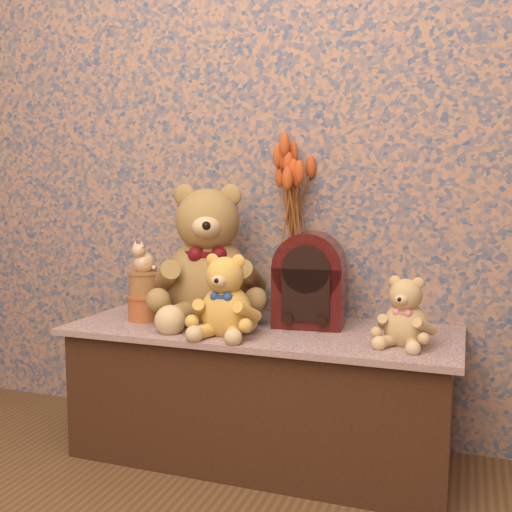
% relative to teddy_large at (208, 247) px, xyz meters
% --- Properties ---
extents(display_shelf, '(1.26, 0.51, 0.44)m').
position_rel_teddy_large_xyz_m(display_shelf, '(0.22, -0.06, -0.47)').
color(display_shelf, navy).
rests_on(display_shelf, ground).
extents(teddy_large, '(0.55, 0.59, 0.50)m').
position_rel_teddy_large_xyz_m(teddy_large, '(0.00, 0.00, 0.00)').
color(teddy_large, olive).
rests_on(teddy_large, display_shelf).
extents(teddy_medium, '(0.22, 0.26, 0.27)m').
position_rel_teddy_large_xyz_m(teddy_medium, '(0.15, -0.19, -0.12)').
color(teddy_medium, gold).
rests_on(teddy_medium, display_shelf).
extents(teddy_small, '(0.21, 0.23, 0.22)m').
position_rel_teddy_large_xyz_m(teddy_small, '(0.68, -0.13, -0.14)').
color(teddy_small, tan).
rests_on(teddy_small, display_shelf).
extents(cathedral_radio, '(0.24, 0.18, 0.31)m').
position_rel_teddy_large_xyz_m(cathedral_radio, '(0.36, 0.02, -0.10)').
color(cathedral_radio, '#380A0A').
rests_on(cathedral_radio, display_shelf).
extents(ceramic_vase, '(0.13, 0.13, 0.22)m').
position_rel_teddy_large_xyz_m(ceramic_vase, '(0.27, 0.10, -0.14)').
color(ceramic_vase, tan).
rests_on(ceramic_vase, display_shelf).
extents(dried_stalks, '(0.28, 0.28, 0.43)m').
position_rel_teddy_large_xyz_m(dried_stalks, '(0.27, 0.10, 0.18)').
color(dried_stalks, '#C94D20').
rests_on(dried_stalks, ceramic_vase).
extents(biscuit_tin_lower, '(0.15, 0.15, 0.08)m').
position_rel_teddy_large_xyz_m(biscuit_tin_lower, '(-0.20, -0.09, -0.21)').
color(biscuit_tin_lower, '#C9833B').
rests_on(biscuit_tin_lower, display_shelf).
extents(biscuit_tin_upper, '(0.13, 0.13, 0.08)m').
position_rel_teddy_large_xyz_m(biscuit_tin_upper, '(-0.20, -0.09, -0.12)').
color(biscuit_tin_upper, tan).
rests_on(biscuit_tin_upper, biscuit_tin_lower).
extents(cat_figurine, '(0.09, 0.10, 0.11)m').
position_rel_teddy_large_xyz_m(cat_figurine, '(-0.20, -0.09, -0.03)').
color(cat_figurine, silver).
rests_on(cat_figurine, biscuit_tin_upper).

